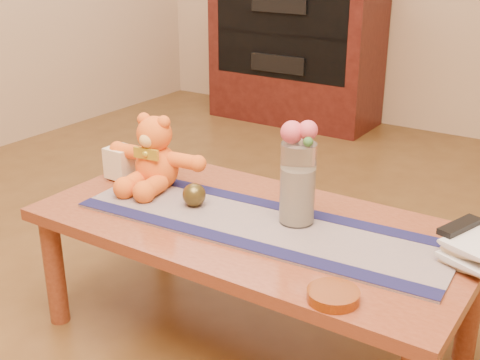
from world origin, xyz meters
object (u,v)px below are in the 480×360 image
Objects in this scene: teddy_bear at (156,152)px; tv_remote at (460,226)px; glass_vase at (298,184)px; bronze_ball at (194,195)px; book_bottom at (458,248)px; amber_dish at (333,295)px; pillar_candle at (121,162)px.

teddy_bear reaches higher than tv_remote.
glass_vase is 0.37m from bronze_ball.
teddy_bear reaches higher than book_bottom.
amber_dish is at bearing -22.29° from bronze_ball.
glass_vase reaches higher than book_bottom.
tv_remote is (-0.00, -0.01, 0.07)m from book_bottom.
amber_dish is (0.63, -0.26, -0.03)m from bronze_ball.
teddy_bear is 1.42× the size of glass_vase.
amber_dish is (1.02, -0.32, -0.05)m from pillar_candle.
pillar_candle reaches higher than book_bottom.
pillar_candle reaches higher than amber_dish.
teddy_bear is 0.18m from pillar_candle.
glass_vase is 1.94× the size of amber_dish.
teddy_bear is 4.71× the size of bronze_ball.
pillar_candle is 1.07m from amber_dish.
teddy_bear is 3.21× the size of pillar_candle.
tv_remote is at bearing 65.99° from amber_dish.
glass_vase reaches higher than tv_remote.
amber_dish is at bearing -49.49° from glass_vase.
teddy_bear is at bearing -157.04° from tv_remote.
pillar_candle is at bearing -159.76° from book_bottom.
book_bottom is 1.67× the size of amber_dish.
book_bottom is at bearing 5.10° from pillar_candle.
amber_dish is at bearing -28.12° from teddy_bear.
bronze_ball is (0.22, -0.08, -0.09)m from teddy_bear.
teddy_bear is at bearing 3.66° from pillar_candle.
bronze_ball is 0.84m from tv_remote.
tv_remote is 1.20× the size of amber_dish.
bronze_ball is 0.84m from book_bottom.
teddy_bear is at bearing -159.54° from book_bottom.
teddy_bear is 2.76× the size of amber_dish.
teddy_bear is 2.31× the size of tv_remote.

